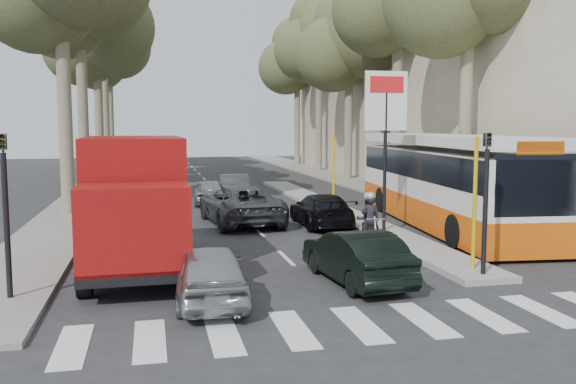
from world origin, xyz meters
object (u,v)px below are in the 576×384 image
object	(u,v)px
dark_hatchback	(356,256)
motorcycle	(369,221)
silver_hatchback	(209,273)
city_bus	(446,178)
red_truck	(134,201)

from	to	relation	value
dark_hatchback	motorcycle	world-z (taller)	motorcycle
silver_hatchback	city_bus	bearing A→B (deg)	-139.16
dark_hatchback	silver_hatchback	bearing A→B (deg)	7.61
red_truck	dark_hatchback	bearing A→B (deg)	-26.57
red_truck	city_bus	distance (m)	12.21
silver_hatchback	motorcycle	distance (m)	7.47
dark_hatchback	motorcycle	distance (m)	4.62
red_truck	city_bus	size ratio (longest dim) A/B	0.49
city_bus	motorcycle	xyz separation A→B (m)	(-4.16, -3.04, -1.03)
silver_hatchback	city_bus	xyz separation A→B (m)	(9.64, 8.11, 1.18)
motorcycle	red_truck	bearing A→B (deg)	-159.41
red_truck	motorcycle	size ratio (longest dim) A/B	3.22
motorcycle	dark_hatchback	bearing A→B (deg)	-107.30
red_truck	city_bus	xyz separation A→B (m)	(11.24, 4.77, -0.01)
dark_hatchback	city_bus	size ratio (longest dim) A/B	0.29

